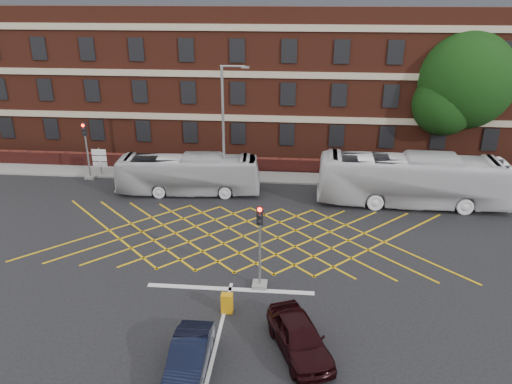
# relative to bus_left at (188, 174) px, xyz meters

# --- Properties ---
(ground) EXTENTS (120.00, 120.00, 0.00)m
(ground) POSITION_rel_bus_left_xyz_m (4.52, -8.20, -1.37)
(ground) COLOR black
(ground) RESTS_ON ground
(victorian_building) EXTENTS (51.00, 12.17, 20.40)m
(victorian_building) POSITION_rel_bus_left_xyz_m (4.77, 13.80, 6.46)
(victorian_building) COLOR #542115
(victorian_building) RESTS_ON ground
(boundary_wall) EXTENTS (56.00, 0.50, 1.10)m
(boundary_wall) POSITION_rel_bus_left_xyz_m (4.52, 4.80, -0.82)
(boundary_wall) COLOR #501915
(boundary_wall) RESTS_ON ground
(far_pavement) EXTENTS (60.00, 3.00, 0.12)m
(far_pavement) POSITION_rel_bus_left_xyz_m (4.52, 3.80, -1.31)
(far_pavement) COLOR slate
(far_pavement) RESTS_ON ground
(box_junction_hatching) EXTENTS (8.22, 8.22, 0.02)m
(box_junction_hatching) POSITION_rel_bus_left_xyz_m (4.52, -6.20, -1.36)
(box_junction_hatching) COLOR #CC990C
(box_junction_hatching) RESTS_ON ground
(stop_line) EXTENTS (8.00, 0.30, 0.02)m
(stop_line) POSITION_rel_bus_left_xyz_m (4.52, -11.70, -1.36)
(stop_line) COLOR silver
(stop_line) RESTS_ON ground
(bus_left) EXTENTS (9.97, 2.94, 2.74)m
(bus_left) POSITION_rel_bus_left_xyz_m (0.00, 0.00, 0.00)
(bus_left) COLOR #BBBBBF
(bus_left) RESTS_ON ground
(bus_right) EXTENTS (12.23, 3.19, 3.39)m
(bus_right) POSITION_rel_bus_left_xyz_m (14.93, -0.59, 0.32)
(bus_right) COLOR silver
(bus_right) RESTS_ON ground
(car_navy) EXTENTS (1.40, 3.85, 1.26)m
(car_navy) POSITION_rel_bus_left_xyz_m (3.78, -17.25, -0.74)
(car_navy) COLOR black
(car_navy) RESTS_ON ground
(car_maroon) EXTENTS (3.09, 4.49, 1.42)m
(car_maroon) POSITION_rel_bus_left_xyz_m (7.84, -15.80, -0.66)
(car_maroon) COLOR black
(car_maroon) RESTS_ON ground
(deciduous_tree) EXTENTS (7.76, 7.59, 10.52)m
(deciduous_tree) POSITION_rel_bus_left_xyz_m (20.03, 8.42, 4.82)
(deciduous_tree) COLOR black
(deciduous_tree) RESTS_ON ground
(traffic_light_near) EXTENTS (0.70, 0.70, 4.27)m
(traffic_light_near) POSITION_rel_bus_left_xyz_m (5.91, -11.34, 0.39)
(traffic_light_near) COLOR slate
(traffic_light_near) RESTS_ON ground
(traffic_light_far) EXTENTS (0.70, 0.70, 4.27)m
(traffic_light_far) POSITION_rel_bus_left_xyz_m (-8.02, 2.14, 0.39)
(traffic_light_far) COLOR slate
(traffic_light_far) RESTS_ON ground
(street_lamp) EXTENTS (2.25, 1.00, 8.75)m
(street_lamp) POSITION_rel_bus_left_xyz_m (2.54, 0.28, 1.62)
(street_lamp) COLOR slate
(street_lamp) RESTS_ON ground
(direction_signs) EXTENTS (1.10, 0.16, 2.20)m
(direction_signs) POSITION_rel_bus_left_xyz_m (-7.39, 2.70, 0.01)
(direction_signs) COLOR gray
(direction_signs) RESTS_ON ground
(utility_cabinet) EXTENTS (0.50, 0.37, 0.91)m
(utility_cabinet) POSITION_rel_bus_left_xyz_m (4.65, -13.48, -0.91)
(utility_cabinet) COLOR #C8840B
(utility_cabinet) RESTS_ON ground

